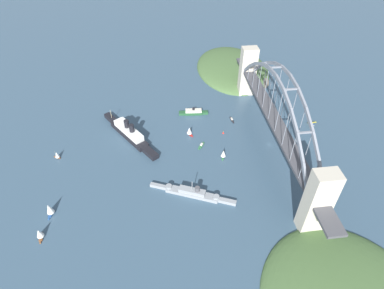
{
  "coord_description": "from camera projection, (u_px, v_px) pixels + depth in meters",
  "views": [
    {
      "loc": [
        -235.2,
        108.53,
        212.22
      ],
      "look_at": [
        0.0,
        79.9,
        8.0
      ],
      "focal_mm": 29.59,
      "sensor_mm": 36.0,
      "label": 1
    }
  ],
  "objects": [
    {
      "name": "small_boat_2",
      "position": [
        223.0,
        154.0,
        307.75
      ],
      "size": [
        8.83,
        6.18,
        9.85
      ],
      "color": "#2D6B3D",
      "rests_on": "ground"
    },
    {
      "name": "small_boat_3",
      "position": [
        232.0,
        120.0,
        356.49
      ],
      "size": [
        11.91,
        3.16,
        2.17
      ],
      "color": "black",
      "rests_on": "ground"
    },
    {
      "name": "small_boat_6",
      "position": [
        49.0,
        209.0,
        255.8
      ],
      "size": [
        10.81,
        6.51,
        12.39
      ],
      "color": "#234C8C",
      "rests_on": "ground"
    },
    {
      "name": "naval_cruiser",
      "position": [
        193.0,
        193.0,
        272.36
      ],
      "size": [
        33.58,
        72.37,
        16.68
      ],
      "color": "gray",
      "rests_on": "ground"
    },
    {
      "name": "small_boat_4",
      "position": [
        39.0,
        233.0,
        239.63
      ],
      "size": [
        9.98,
        6.06,
        9.91
      ],
      "color": "brown",
      "rests_on": "ground"
    },
    {
      "name": "ground_plane",
      "position": [
        269.0,
        144.0,
        325.34
      ],
      "size": [
        1400.0,
        1400.0,
        0.0
      ],
      "primitive_type": "plane",
      "color": "#385166"
    },
    {
      "name": "channel_marker_buoy",
      "position": [
        223.0,
        133.0,
        338.23
      ],
      "size": [
        2.2,
        2.2,
        2.75
      ],
      "color": "red",
      "rests_on": "ground"
    },
    {
      "name": "harbor_arch_bridge",
      "position": [
        274.0,
        119.0,
        304.03
      ],
      "size": [
        262.14,
        18.48,
        80.08
      ],
      "color": "beige",
      "rests_on": "ground"
    },
    {
      "name": "ocean_liner",
      "position": [
        129.0,
        133.0,
        331.17
      ],
      "size": [
        82.7,
        58.97,
        19.61
      ],
      "color": "black",
      "rests_on": "ground"
    },
    {
      "name": "headland_east_shore",
      "position": [
        234.0,
        70.0,
        448.27
      ],
      "size": [
        143.68,
        99.08,
        22.59
      ],
      "color": "#476638",
      "rests_on": "ground"
    },
    {
      "name": "small_boat_5",
      "position": [
        201.0,
        145.0,
        322.68
      ],
      "size": [
        10.89,
        8.01,
        2.34
      ],
      "color": "#2D6B3D",
      "rests_on": "ground"
    },
    {
      "name": "small_boat_1",
      "position": [
        189.0,
        131.0,
        335.02
      ],
      "size": [
        9.56,
        7.43,
        9.79
      ],
      "color": "#B2231E",
      "rests_on": "ground"
    },
    {
      "name": "seaplane_taxiing_near_bridge",
      "position": [
        312.0,
        123.0,
        349.33
      ],
      "size": [
        8.06,
        10.13,
        4.9
      ],
      "color": "#B7B7B2",
      "rests_on": "ground"
    },
    {
      "name": "harbor_ferry_steamer",
      "position": [
        193.0,
        112.0,
        364.7
      ],
      "size": [
        8.43,
        33.85,
        8.26
      ],
      "color": "#23512D",
      "rests_on": "ground"
    },
    {
      "name": "small_boat_0",
      "position": [
        57.0,
        155.0,
        307.03
      ],
      "size": [
        5.5,
        7.0,
        8.71
      ],
      "color": "brown",
      "rests_on": "ground"
    }
  ]
}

